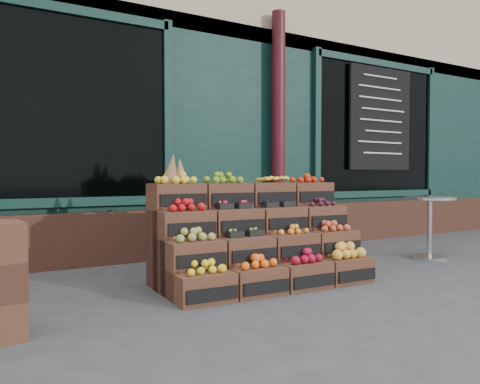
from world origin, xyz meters
TOP-DOWN VIEW (x-y plane):
  - ground at (0.00, 0.00)m, footprint 60.00×60.00m
  - shop_facade at (0.00, 5.11)m, footprint 12.00×6.24m
  - crate_display at (-0.10, 0.56)m, footprint 1.96×1.01m
  - bistro_table at (2.40, 0.57)m, footprint 0.59×0.59m
  - shopkeeper at (-1.19, 2.69)m, footprint 0.82×0.64m

SIDE VIEW (x-z plane):
  - ground at x=0.00m, z-range 0.00..0.00m
  - crate_display at x=-0.10m, z-range -0.23..0.97m
  - bistro_table at x=2.40m, z-range 0.09..0.84m
  - shopkeeper at x=-1.19m, z-range 0.00..1.98m
  - shop_facade at x=0.00m, z-range 0.00..4.80m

